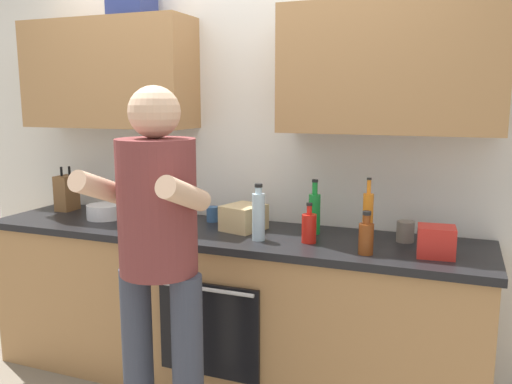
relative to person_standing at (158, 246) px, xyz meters
name	(u,v)px	position (x,y,z in m)	size (l,w,h in m)	color
ground_plane	(225,380)	(-0.01, 0.69, -0.99)	(12.00, 12.00, 0.00)	#756B5B
back_wall_unit	(242,122)	(-0.01, 0.97, 0.50)	(4.00, 0.38, 2.50)	silver
counter	(224,307)	(-0.01, 0.69, -0.54)	(2.84, 0.67, 0.90)	#A37547
person_standing	(158,246)	(0.00, 0.00, 0.00)	(0.49, 0.45, 1.68)	#383D4C
bottle_soda	(314,212)	(0.48, 0.82, 0.03)	(0.06, 0.06, 0.30)	#198C33
bottle_oil	(165,209)	(-0.28, 0.54, 0.04)	(0.08, 0.08, 0.31)	olive
bottle_water	(259,215)	(0.25, 0.58, 0.04)	(0.07, 0.07, 0.30)	silver
bottle_hotsauce	(309,227)	(0.50, 0.63, -0.02)	(0.08, 0.08, 0.21)	red
bottle_vinegar	(366,237)	(0.81, 0.52, -0.01)	(0.07, 0.07, 0.21)	brown
bottle_juice	(368,218)	(0.79, 0.68, 0.05)	(0.05, 0.05, 0.34)	orange
bottle_syrup	(165,201)	(-0.49, 0.88, 0.01)	(0.05, 0.05, 0.25)	#8C4C14
cup_tea	(213,214)	(-0.16, 0.88, -0.05)	(0.07, 0.07, 0.09)	#33598C
cup_stoneware	(405,231)	(0.96, 0.82, -0.04)	(0.09, 0.09, 0.11)	slate
cup_coffee	(187,210)	(-0.35, 0.90, -0.04)	(0.07, 0.07, 0.10)	white
mixing_bowl	(105,212)	(-0.82, 0.71, -0.05)	(0.22, 0.22, 0.09)	silver
knife_block	(67,193)	(-1.20, 0.83, 0.02)	(0.10, 0.14, 0.29)	brown
grocery_bag_bread	(244,218)	(0.09, 0.75, -0.02)	(0.19, 0.22, 0.14)	tan
grocery_bag_crisps	(436,241)	(1.12, 0.60, -0.02)	(0.17, 0.14, 0.14)	red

